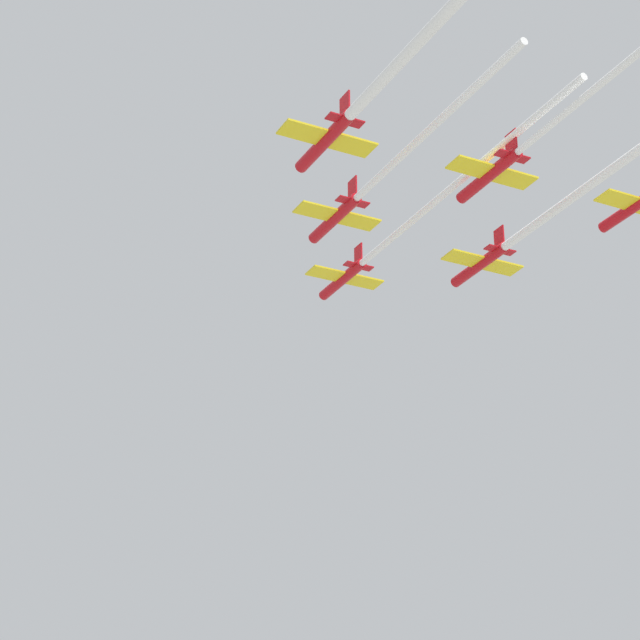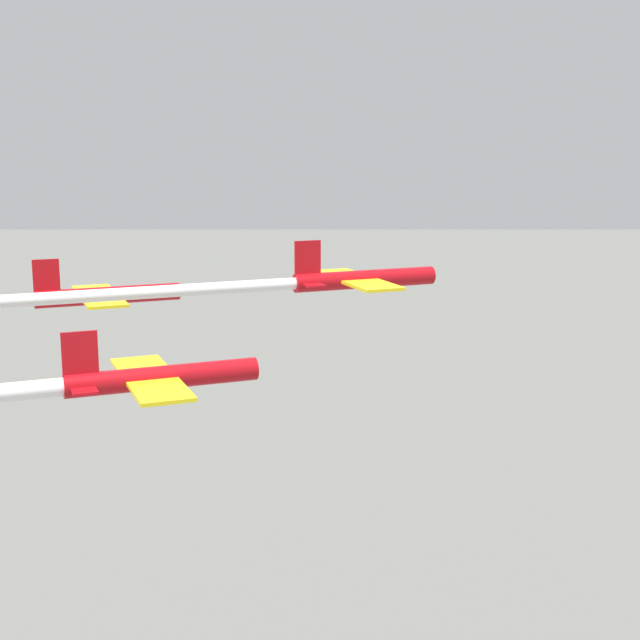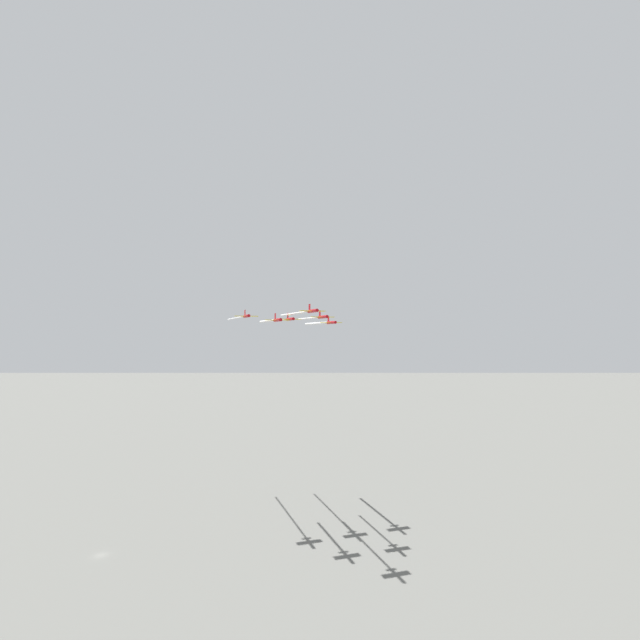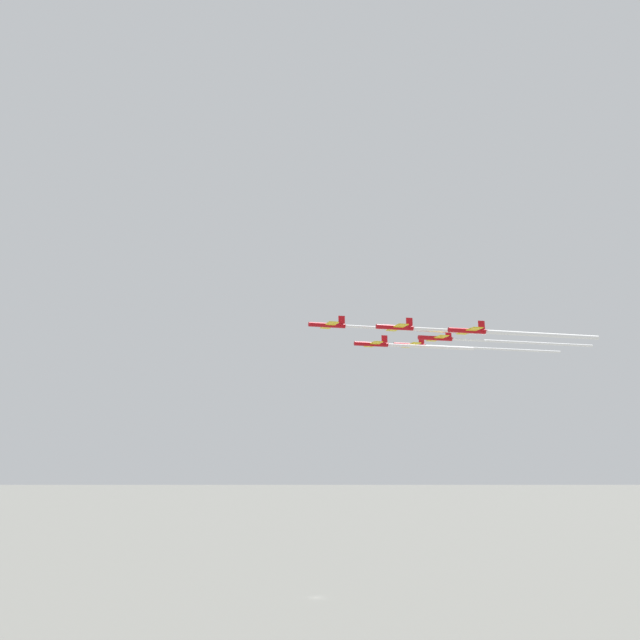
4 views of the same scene
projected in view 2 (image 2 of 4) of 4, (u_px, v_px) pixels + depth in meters
name	position (u px, v px, depth m)	size (l,w,h in m)	color
jet_0	(360.00, 279.00, 62.33)	(9.83, 9.66, 3.54)	#B20C14
jet_1	(103.00, 295.00, 65.55)	(9.83, 9.66, 3.54)	#B20C14
jet_2	(155.00, 377.00, 48.22)	(9.83, 9.66, 3.54)	#B20C14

